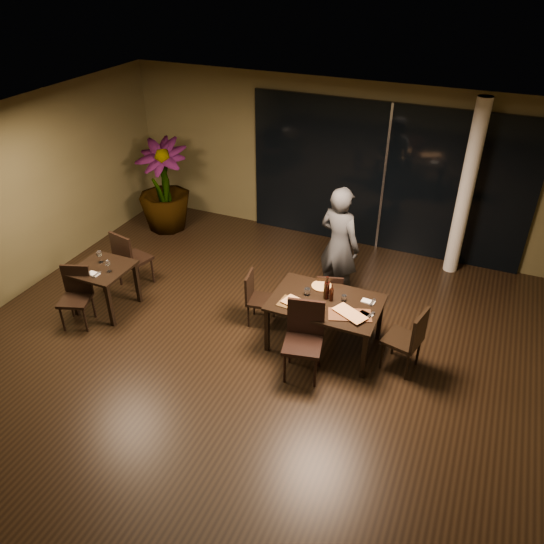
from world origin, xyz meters
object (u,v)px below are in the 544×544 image
at_px(chair_side_near, 76,293).
at_px(potted_plant, 164,186).
at_px(chair_main_far, 329,295).
at_px(chair_side_far, 129,257).
at_px(bottle_a, 327,288).
at_px(bottle_b, 332,293).
at_px(chair_main_right, 409,337).
at_px(side_table, 103,274).
at_px(chair_main_near, 304,335).
at_px(chair_main_left, 256,296).
at_px(main_table, 326,306).
at_px(diner, 339,245).
at_px(bottle_c, 327,288).

relative_size(chair_side_near, potted_plant, 0.51).
distance_m(chair_main_far, chair_side_far, 3.33).
relative_size(bottle_a, bottle_b, 1.29).
distance_m(chair_main_right, chair_side_far, 4.61).
distance_m(side_table, bottle_a, 3.44).
relative_size(chair_main_near, chair_main_left, 1.25).
distance_m(chair_side_near, bottle_b, 3.78).
bearing_deg(chair_main_left, main_table, -105.50).
distance_m(chair_main_far, chair_main_right, 1.45).
height_order(chair_main_left, chair_side_far, chair_side_far).
bearing_deg(diner, potted_plant, 4.33).
relative_size(chair_side_far, bottle_b, 3.91).
bearing_deg(chair_side_far, chair_main_near, 179.23).
distance_m(main_table, bottle_b, 0.22).
height_order(chair_side_near, diner, diner).
xyz_separation_m(chair_side_near, bottle_a, (3.55, 1.01, 0.40)).
height_order(main_table, diner, diner).
xyz_separation_m(main_table, potted_plant, (-4.07, 2.23, 0.22)).
relative_size(potted_plant, bottle_c, 5.10).
distance_m(side_table, chair_side_far, 0.68).
bearing_deg(main_table, chair_side_near, -165.32).
distance_m(side_table, chair_main_near, 3.32).
relative_size(chair_main_right, diner, 0.50).
height_order(side_table, bottle_b, bottle_b).
distance_m(main_table, potted_plant, 4.65).
xyz_separation_m(chair_side_far, potted_plant, (-0.65, 2.06, 0.33)).
distance_m(chair_main_near, chair_main_right, 1.38).
distance_m(chair_side_far, potted_plant, 2.19).
height_order(chair_main_left, potted_plant, potted_plant).
bearing_deg(bottle_c, chair_main_near, -95.27).
height_order(chair_main_far, bottle_a, bottle_a).
relative_size(chair_main_left, chair_side_near, 0.92).
bearing_deg(chair_main_right, diner, -119.74).
bearing_deg(chair_side_far, bottle_c, -169.17).
height_order(main_table, bottle_b, bottle_b).
bearing_deg(chair_main_right, chair_side_near, -66.55).
bearing_deg(chair_main_left, bottle_c, -101.74).
bearing_deg(bottle_c, potted_plant, 151.93).
height_order(side_table, chair_main_left, chair_main_left).
xyz_separation_m(side_table, chair_main_near, (3.31, -0.12, -0.03)).
xyz_separation_m(chair_side_far, chair_side_near, (-0.14, -1.11, -0.05)).
xyz_separation_m(side_table, chair_side_far, (-0.03, 0.67, -0.06)).
height_order(chair_main_right, diner, diner).
bearing_deg(chair_main_far, diner, -99.02).
height_order(chair_main_far, diner, diner).
bearing_deg(potted_plant, bottle_b, -27.86).
xyz_separation_m(potted_plant, bottle_a, (4.05, -2.16, 0.02)).
height_order(chair_main_far, chair_side_far, chair_side_far).
bearing_deg(diner, chair_main_far, 116.05).
bearing_deg(chair_main_right, main_table, -79.73).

